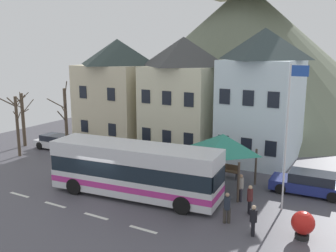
# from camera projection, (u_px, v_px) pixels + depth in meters

# --- Properties ---
(ground_plane) EXTENTS (40.00, 60.00, 0.07)m
(ground_plane) POSITION_uv_depth(u_px,v_px,m) (102.00, 197.00, 22.94)
(ground_plane) COLOR #4E4C54
(townhouse_00) EXTENTS (6.32, 6.23, 9.51)m
(townhouse_00) POSITION_uv_depth(u_px,v_px,m) (118.00, 90.00, 35.99)
(townhouse_00) COLOR beige
(townhouse_00) RESTS_ON ground_plane
(townhouse_01) EXTENTS (5.83, 5.60, 9.62)m
(townhouse_01) POSITION_uv_depth(u_px,v_px,m) (183.00, 95.00, 32.26)
(townhouse_01) COLOR beige
(townhouse_01) RESTS_ON ground_plane
(townhouse_02) EXTENTS (5.26, 6.88, 10.22)m
(townhouse_02) POSITION_uv_depth(u_px,v_px,m) (262.00, 95.00, 29.54)
(townhouse_02) COLOR silver
(townhouse_02) RESTS_ON ground_plane
(hilltop_castle) EXTENTS (37.69, 37.69, 25.18)m
(hilltop_castle) POSITION_uv_depth(u_px,v_px,m) (245.00, 48.00, 47.53)
(hilltop_castle) COLOR #646C58
(hilltop_castle) RESTS_ON ground_plane
(transit_bus) EXTENTS (10.61, 3.70, 3.17)m
(transit_bus) POSITION_uv_depth(u_px,v_px,m) (135.00, 171.00, 22.67)
(transit_bus) COLOR silver
(transit_bus) RESTS_ON ground_plane
(bus_shelter) EXTENTS (3.60, 3.60, 3.53)m
(bus_shelter) POSITION_uv_depth(u_px,v_px,m) (223.00, 143.00, 23.71)
(bus_shelter) COLOR #473D33
(bus_shelter) RESTS_ON ground_plane
(parked_car_00) EXTENTS (4.53, 2.06, 1.24)m
(parked_car_00) POSITION_uv_depth(u_px,v_px,m) (58.00, 142.00, 33.40)
(parked_car_00) COLOR silver
(parked_car_00) RESTS_ON ground_plane
(parked_car_01) EXTENTS (4.53, 2.14, 1.35)m
(parked_car_01) POSITION_uv_depth(u_px,v_px,m) (309.00, 183.00, 23.27)
(parked_car_01) COLOR navy
(parked_car_01) RESTS_ON ground_plane
(parked_car_02) EXTENTS (4.43, 2.13, 1.32)m
(parked_car_02) POSITION_uv_depth(u_px,v_px,m) (129.00, 153.00, 29.74)
(parked_car_02) COLOR silver
(parked_car_02) RESTS_ON ground_plane
(pedestrian_00) EXTENTS (0.31, 0.31, 1.64)m
(pedestrian_00) POSITION_uv_depth(u_px,v_px,m) (250.00, 198.00, 20.31)
(pedestrian_00) COLOR black
(pedestrian_00) RESTS_ON ground_plane
(pedestrian_01) EXTENTS (0.35, 0.37, 1.53)m
(pedestrian_01) POSITION_uv_depth(u_px,v_px,m) (253.00, 219.00, 18.06)
(pedestrian_01) COLOR black
(pedestrian_01) RESTS_ON ground_plane
(pedestrian_02) EXTENTS (0.37, 0.32, 1.63)m
(pedestrian_02) POSITION_uv_depth(u_px,v_px,m) (227.00, 207.00, 19.32)
(pedestrian_02) COLOR #38332D
(pedestrian_02) RESTS_ON ground_plane
(pedestrian_03) EXTENTS (0.31, 0.31, 1.65)m
(pedestrian_03) POSITION_uv_depth(u_px,v_px,m) (241.00, 186.00, 22.03)
(pedestrian_03) COLOR #2D2D38
(pedestrian_03) RESTS_ON ground_plane
(public_bench) EXTENTS (1.72, 0.48, 0.87)m
(public_bench) POSITION_uv_depth(u_px,v_px,m) (227.00, 170.00, 26.31)
(public_bench) COLOR brown
(public_bench) RESTS_ON ground_plane
(flagpole) EXTENTS (0.95, 0.10, 7.98)m
(flagpole) POSITION_uv_depth(u_px,v_px,m) (288.00, 129.00, 20.12)
(flagpole) COLOR silver
(flagpole) RESTS_ON ground_plane
(harbour_buoy) EXTENTS (1.09, 1.09, 1.34)m
(harbour_buoy) POSITION_uv_depth(u_px,v_px,m) (303.00, 224.00, 17.77)
(harbour_buoy) COLOR black
(harbour_buoy) RESTS_ON ground_plane
(bare_tree_00) EXTENTS (1.77, 1.54, 6.32)m
(bare_tree_00) POSITION_uv_depth(u_px,v_px,m) (66.00, 123.00, 29.47)
(bare_tree_00) COLOR brown
(bare_tree_00) RESTS_ON ground_plane
(bare_tree_01) EXTENTS (1.27, 1.81, 4.87)m
(bare_tree_01) POSITION_uv_depth(u_px,v_px,m) (23.00, 119.00, 34.07)
(bare_tree_01) COLOR brown
(bare_tree_01) RESTS_ON ground_plane
(bare_tree_02) EXTENTS (1.89, 1.91, 5.07)m
(bare_tree_02) POSITION_uv_depth(u_px,v_px,m) (17.00, 124.00, 30.83)
(bare_tree_02) COLOR brown
(bare_tree_02) RESTS_ON ground_plane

